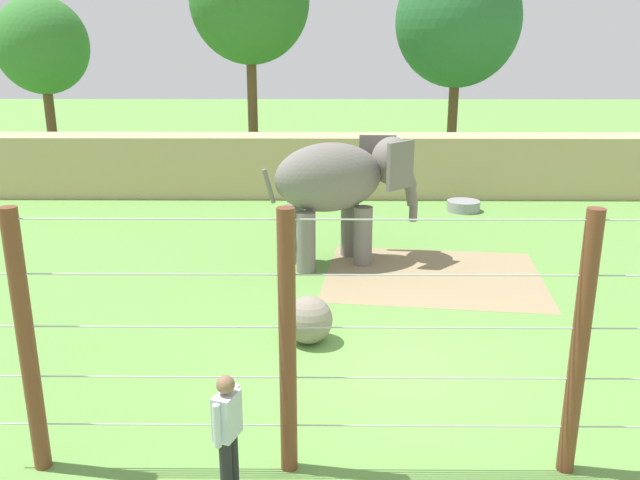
% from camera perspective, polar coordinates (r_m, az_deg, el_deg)
% --- Properties ---
extents(ground_plane, '(120.00, 120.00, 0.00)m').
position_cam_1_polar(ground_plane, '(11.51, 7.18, -11.05)').
color(ground_plane, '#609342').
extents(dirt_patch, '(5.61, 4.78, 0.01)m').
position_cam_1_polar(dirt_patch, '(15.98, 9.88, -3.09)').
color(dirt_patch, '#937F5B').
rests_on(dirt_patch, ground).
extents(embankment_wall, '(36.00, 1.80, 2.22)m').
position_cam_1_polar(embankment_wall, '(24.24, 3.67, 6.54)').
color(embankment_wall, tan).
rests_on(embankment_wall, ground).
extents(elephant, '(4.00, 2.60, 3.14)m').
position_cam_1_polar(elephant, '(16.27, 1.85, 5.09)').
color(elephant, slate).
rests_on(elephant, ground).
extents(enrichment_ball, '(0.90, 0.90, 0.90)m').
position_cam_1_polar(enrichment_ball, '(12.17, -1.01, -6.98)').
color(enrichment_ball, gray).
rests_on(enrichment_ball, ground).
extents(cable_fence, '(11.07, 0.22, 3.52)m').
position_cam_1_polar(cable_fence, '(8.26, 9.83, -9.09)').
color(cable_fence, brown).
rests_on(cable_fence, ground).
extents(zookeeper, '(0.33, 0.59, 1.67)m').
position_cam_1_polar(zookeeper, '(8.11, -8.07, -16.35)').
color(zookeeper, '#232328').
rests_on(zookeeper, ground).
extents(water_tub, '(1.10, 1.10, 0.35)m').
position_cam_1_polar(water_tub, '(22.44, 12.44, 2.95)').
color(water_tub, gray).
rests_on(water_tub, ground).
extents(tree_far_left, '(5.51, 5.51, 9.30)m').
position_cam_1_polar(tree_far_left, '(30.86, 11.98, 18.23)').
color(tree_far_left, brown).
rests_on(tree_far_left, ground).
extents(tree_left_of_centre, '(5.17, 5.17, 9.97)m').
position_cam_1_polar(tree_left_of_centre, '(29.95, -6.19, 20.13)').
color(tree_left_of_centre, brown).
rests_on(tree_left_of_centre, ground).
extents(tree_behind_wall, '(4.07, 4.07, 7.51)m').
position_cam_1_polar(tree_behind_wall, '(32.71, -23.14, 15.34)').
color(tree_behind_wall, brown).
rests_on(tree_behind_wall, ground).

